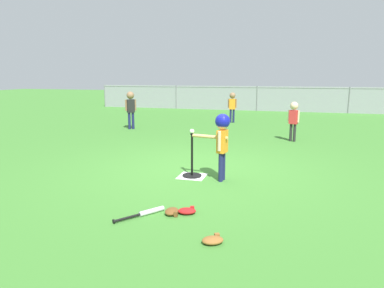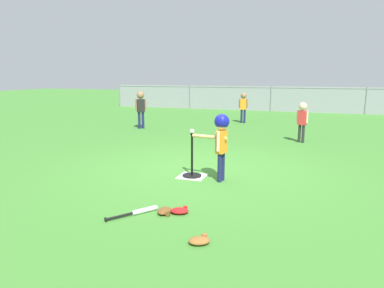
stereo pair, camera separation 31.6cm
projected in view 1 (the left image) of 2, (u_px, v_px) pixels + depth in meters
name	position (u px, v px, depth m)	size (l,w,h in m)	color
ground_plane	(198.00, 169.00, 6.24)	(60.00, 60.00, 0.00)	#3D7A2D
home_plate	(192.00, 176.00, 5.79)	(0.44, 0.44, 0.01)	white
batting_tee	(192.00, 169.00, 5.77)	(0.32, 0.32, 0.72)	black
baseball_on_tee	(192.00, 131.00, 5.64)	(0.07, 0.07, 0.07)	white
batter_child	(222.00, 133.00, 5.42)	(0.62, 0.30, 1.07)	#191E4C
fielder_near_left	(294.00, 116.00, 8.73)	(0.28, 0.20, 1.00)	#262626
fielder_deep_left	(131.00, 105.00, 10.73)	(0.29, 0.25, 1.16)	#191E4C
fielder_deep_center	(232.00, 103.00, 12.23)	(0.31, 0.21, 1.06)	#191E4C
spare_bat_silver	(147.00, 212.00, 4.19)	(0.45, 0.57, 0.06)	silver
glove_by_plate	(213.00, 240.00, 3.48)	(0.27, 0.25, 0.07)	brown
glove_near_bats	(187.00, 211.00, 4.23)	(0.26, 0.22, 0.07)	#B21919
glove_tossed_aside	(172.00, 211.00, 4.21)	(0.18, 0.23, 0.07)	brown
outfield_fence	(257.00, 98.00, 16.32)	(16.06, 0.06, 1.15)	slate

